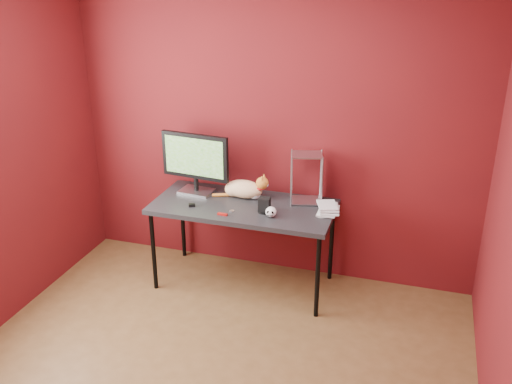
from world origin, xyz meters
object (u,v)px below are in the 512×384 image
(skull_mug, at_px, (271,212))
(book_stack, at_px, (322,165))
(desk, at_px, (243,210))
(cat, at_px, (244,189))
(monitor, at_px, (195,160))
(speaker, at_px, (264,205))

(skull_mug, xyz_separation_m, book_stack, (0.35, 0.20, 0.36))
(desk, height_order, cat, cat)
(monitor, relative_size, cat, 1.26)
(monitor, distance_m, cat, 0.48)
(book_stack, bearing_deg, cat, 171.02)
(cat, relative_size, speaker, 3.93)
(desk, bearing_deg, cat, 104.81)
(desk, xyz_separation_m, skull_mug, (0.28, -0.17, 0.09))
(desk, distance_m, cat, 0.20)
(desk, xyz_separation_m, book_stack, (0.63, 0.04, 0.45))
(speaker, bearing_deg, book_stack, 14.59)
(speaker, xyz_separation_m, book_stack, (0.42, 0.13, 0.34))
(monitor, bearing_deg, skull_mug, -15.40)
(skull_mug, relative_size, book_stack, 0.11)
(monitor, xyz_separation_m, cat, (0.43, 0.02, -0.22))
(desk, bearing_deg, monitor, 165.15)
(monitor, relative_size, speaker, 4.95)
(skull_mug, bearing_deg, desk, 145.25)
(desk, distance_m, speaker, 0.25)
(monitor, bearing_deg, speaker, -11.99)
(cat, bearing_deg, skull_mug, -40.72)
(desk, height_order, book_stack, book_stack)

